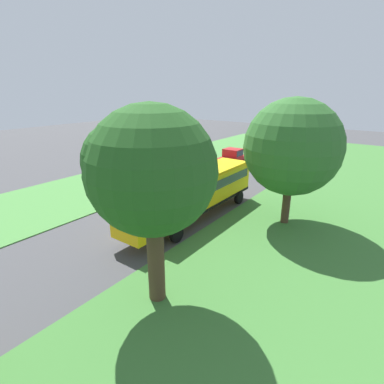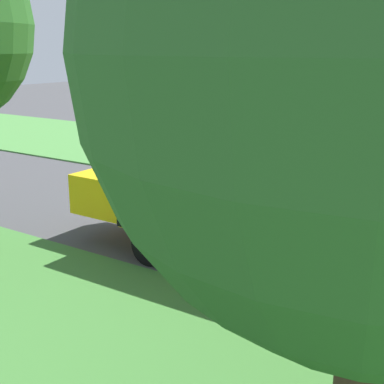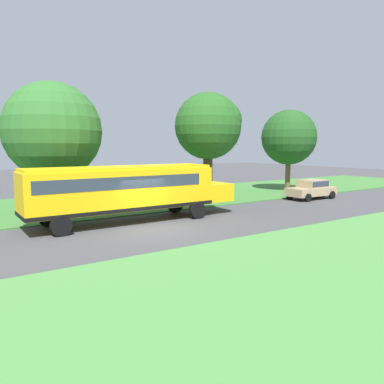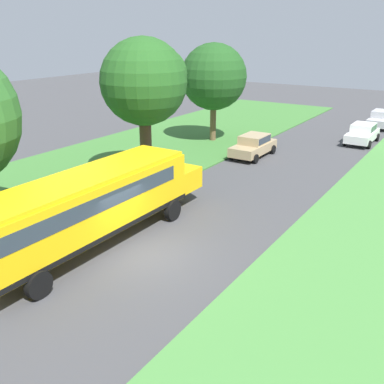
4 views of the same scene
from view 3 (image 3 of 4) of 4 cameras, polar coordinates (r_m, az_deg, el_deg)
name	(u,v)px [view 3 (image 3 of 4)]	position (r m, az deg, el deg)	size (l,w,h in m)	color
ground_plane	(154,229)	(19.48, -5.87, -5.66)	(120.00, 120.00, 0.00)	#424244
grass_verge	(89,204)	(28.55, -15.38, -1.77)	(12.00, 80.00, 0.08)	#3D7533
grass_far_side	(288,280)	(12.57, 14.40, -12.80)	(10.00, 80.00, 0.07)	#47843D
school_bus	(127,188)	(21.10, -9.91, 0.54)	(2.85, 12.42, 3.16)	yellow
car_tan_nearest	(312,188)	(31.89, 17.77, 0.55)	(2.02, 4.40, 1.56)	tan
oak_tree_beside_bus	(53,131)	(25.28, -20.46, 8.73)	(6.13, 6.13, 8.29)	#4C3826
oak_tree_roadside_mid	(210,126)	(28.57, 2.80, 10.05)	(5.02, 5.02, 8.29)	#4C3826
oak_tree_far_end	(290,137)	(36.80, 14.70, 8.13)	(5.16, 5.16, 7.69)	brown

